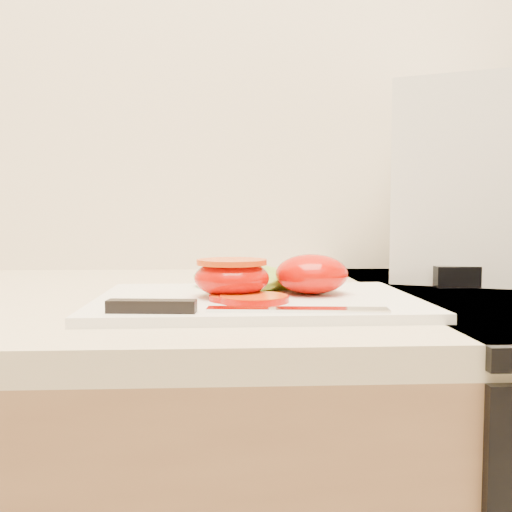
{
  "coord_description": "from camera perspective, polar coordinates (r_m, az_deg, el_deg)",
  "views": [
    {
      "loc": [
        -0.03,
        0.92,
        1.03
      ],
      "look_at": [
        0.0,
        1.57,
        0.99
      ],
      "focal_mm": 40.0,
      "sensor_mm": 36.0,
      "label": 1
    }
  ],
  "objects": [
    {
      "name": "tomato_half_dome",
      "position": [
        0.67,
        5.58,
        -1.8
      ],
      "size": [
        0.08,
        0.08,
        0.05
      ],
      "primitive_type": "ellipsoid",
      "color": "#B20A00",
      "rests_on": "cutting_board"
    },
    {
      "name": "lettuce_leaf_0",
      "position": [
        0.72,
        -1.49,
        -2.25
      ],
      "size": [
        0.16,
        0.14,
        0.02
      ],
      "primitive_type": "ellipsoid",
      "rotation": [
        0.0,
        0.0,
        -0.54
      ],
      "color": "#76A92C",
      "rests_on": "cutting_board"
    },
    {
      "name": "tomato_half_cut",
      "position": [
        0.64,
        -2.44,
        -2.04
      ],
      "size": [
        0.08,
        0.08,
        0.04
      ],
      "color": "#B20A00",
      "rests_on": "cutting_board"
    },
    {
      "name": "appliance",
      "position": [
        0.98,
        20.27,
        6.67
      ],
      "size": [
        0.29,
        0.31,
        0.3
      ],
      "primitive_type": "cube",
      "rotation": [
        0.0,
        0.0,
        -0.43
      ],
      "color": "silver",
      "rests_on": "counter"
    },
    {
      "name": "tomato_slice_1",
      "position": [
        0.62,
        -1.67,
        -4.16
      ],
      "size": [
        0.06,
        0.06,
        0.01
      ],
      "primitive_type": "cylinder",
      "color": "#DA5D10",
      "rests_on": "cutting_board"
    },
    {
      "name": "knife",
      "position": [
        0.54,
        -4.68,
        -5.16
      ],
      "size": [
        0.27,
        0.04,
        0.01
      ],
      "rotation": [
        0.0,
        0.0,
        -0.09
      ],
      "color": "silver",
      "rests_on": "cutting_board"
    },
    {
      "name": "tomato_slice_0",
      "position": [
        0.6,
        -0.23,
        -4.27
      ],
      "size": [
        0.07,
        0.07,
        0.01
      ],
      "primitive_type": "cylinder",
      "color": "#DA5D10",
      "rests_on": "cutting_board"
    },
    {
      "name": "lettuce_leaf_1",
      "position": [
        0.72,
        2.02,
        -2.32
      ],
      "size": [
        0.12,
        0.11,
        0.02
      ],
      "primitive_type": "ellipsoid",
      "rotation": [
        0.0,
        0.0,
        0.5
      ],
      "color": "#76A92C",
      "rests_on": "cutting_board"
    },
    {
      "name": "cutting_board",
      "position": [
        0.65,
        0.05,
        -4.49
      ],
      "size": [
        0.36,
        0.26,
        0.01
      ],
      "primitive_type": "cube",
      "rotation": [
        0.0,
        0.0,
        0.01
      ],
      "color": "white",
      "rests_on": "counter"
    }
  ]
}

